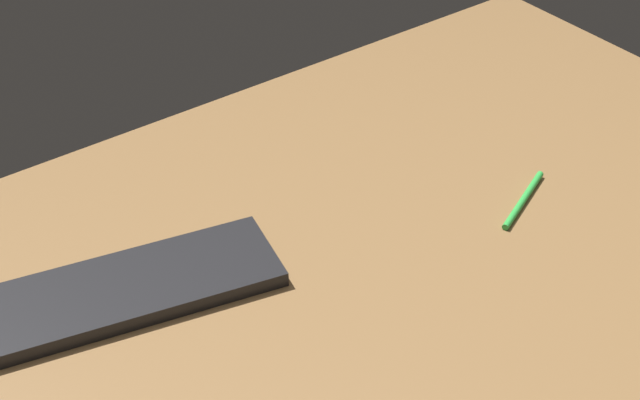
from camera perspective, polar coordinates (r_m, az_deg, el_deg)
The scene contains 3 objects.
desk at distance 119.72cm, azimuth 1.23°, elevation -4.38°, with size 140.00×84.00×2.00cm, color olive.
keyboard at distance 116.89cm, azimuth -12.22°, elevation -5.36°, with size 40.77×11.83×1.88cm, color black.
pen at distance 131.82cm, azimuth 11.45°, elevation 0.01°, with size 0.89×0.89×13.19cm, color green.
Camera 1 is at (-55.87, -70.73, 79.79)cm, focal length 56.46 mm.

